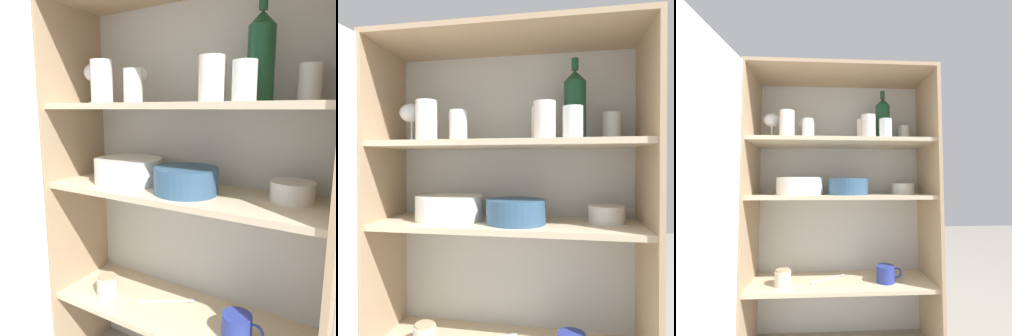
% 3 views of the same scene
% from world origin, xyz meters
% --- Properties ---
extents(cupboard_back_panel, '(0.96, 0.02, 1.42)m').
position_xyz_m(cupboard_back_panel, '(0.00, 0.31, 0.71)').
color(cupboard_back_panel, silver).
rests_on(cupboard_back_panel, ground_plane).
extents(cupboard_side_left, '(0.02, 0.34, 1.42)m').
position_xyz_m(cupboard_side_left, '(-0.47, 0.15, 0.71)').
color(cupboard_side_left, tan).
rests_on(cupboard_side_left, ground_plane).
extents(cupboard_side_right, '(0.02, 0.34, 1.42)m').
position_xyz_m(cupboard_side_right, '(0.47, 0.15, 0.71)').
color(cupboard_side_right, tan).
rests_on(cupboard_side_right, ground_plane).
extents(cupboard_top_panel, '(0.96, 0.34, 0.02)m').
position_xyz_m(cupboard_top_panel, '(0.00, 0.15, 1.43)').
color(cupboard_top_panel, tan).
rests_on(cupboard_top_panel, cupboard_side_left).
extents(shelf_board_middle, '(0.93, 0.30, 0.02)m').
position_xyz_m(shelf_board_middle, '(0.00, 0.15, 0.77)').
color(shelf_board_middle, beige).
extents(shelf_board_upper, '(0.93, 0.30, 0.02)m').
position_xyz_m(shelf_board_upper, '(0.00, 0.15, 1.06)').
color(shelf_board_upper, beige).
extents(tumbler_glass_0, '(0.07, 0.07, 0.11)m').
position_xyz_m(tumbler_glass_0, '(0.37, 0.24, 1.12)').
color(tumbler_glass_0, white).
rests_on(tumbler_glass_0, shelf_board_upper).
extents(tumbler_glass_1, '(0.07, 0.07, 0.12)m').
position_xyz_m(tumbler_glass_1, '(0.14, 0.08, 1.13)').
color(tumbler_glass_1, silver).
rests_on(tumbler_glass_1, shelf_board_upper).
extents(tumbler_glass_2, '(0.08, 0.08, 0.15)m').
position_xyz_m(tumbler_glass_2, '(-0.28, 0.10, 1.14)').
color(tumbler_glass_2, silver).
rests_on(tumbler_glass_2, shelf_board_upper).
extents(tumbler_glass_3, '(0.07, 0.07, 0.11)m').
position_xyz_m(tumbler_glass_3, '(0.23, 0.09, 1.12)').
color(tumbler_glass_3, white).
rests_on(tumbler_glass_3, shelf_board_upper).
extents(tumbler_glass_4, '(0.07, 0.07, 0.11)m').
position_xyz_m(tumbler_glass_4, '(-0.18, 0.14, 1.13)').
color(tumbler_glass_4, white).
rests_on(tumbler_glass_4, shelf_board_upper).
extents(tumbler_glass_5, '(0.06, 0.06, 0.12)m').
position_xyz_m(tumbler_glass_5, '(0.12, 0.16, 1.13)').
color(tumbler_glass_5, silver).
rests_on(tumbler_glass_5, shelf_board_upper).
extents(wine_glass_0, '(0.09, 0.09, 0.15)m').
position_xyz_m(wine_glass_0, '(-0.37, 0.17, 1.18)').
color(wine_glass_0, white).
rests_on(wine_glass_0, shelf_board_upper).
extents(wine_glass_1, '(0.07, 0.07, 0.13)m').
position_xyz_m(wine_glass_1, '(-0.21, 0.21, 1.16)').
color(wine_glass_1, white).
rests_on(wine_glass_1, shelf_board_upper).
extents(wine_bottle, '(0.08, 0.08, 0.30)m').
position_xyz_m(wine_bottle, '(0.24, 0.20, 1.20)').
color(wine_bottle, '#194728').
rests_on(wine_bottle, shelf_board_upper).
extents(plate_stack_white, '(0.25, 0.25, 0.09)m').
position_xyz_m(plate_stack_white, '(-0.22, 0.16, 0.83)').
color(plate_stack_white, white).
rests_on(plate_stack_white, shelf_board_middle).
extents(mixing_bowl_large, '(0.21, 0.21, 0.08)m').
position_xyz_m(mixing_bowl_large, '(0.03, 0.13, 0.83)').
color(mixing_bowl_large, '#33567A').
rests_on(mixing_bowl_large, shelf_board_middle).
extents(serving_bowl_small, '(0.13, 0.13, 0.06)m').
position_xyz_m(serving_bowl_small, '(0.35, 0.20, 0.81)').
color(serving_bowl_small, silver).
rests_on(serving_bowl_small, shelf_board_middle).
extents(storage_jar, '(0.08, 0.08, 0.08)m').
position_xyz_m(storage_jar, '(-0.29, 0.10, 0.37)').
color(storage_jar, beige).
rests_on(storage_jar, shelf_board_lower).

